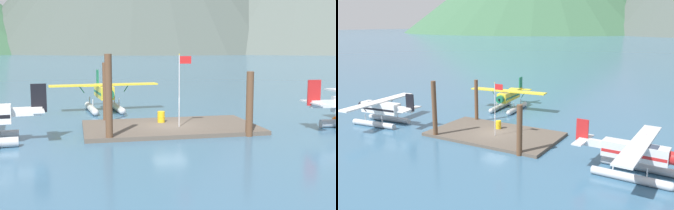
{
  "view_description": "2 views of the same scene",
  "coord_description": "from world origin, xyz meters",
  "views": [
    {
      "loc": [
        -7.02,
        -31.98,
        6.23
      ],
      "look_at": [
        0.34,
        2.39,
        1.54
      ],
      "focal_mm": 46.64,
      "sensor_mm": 36.0,
      "label": 1
    },
    {
      "loc": [
        18.39,
        -29.73,
        11.26
      ],
      "look_at": [
        -0.9,
        3.92,
        2.35
      ],
      "focal_mm": 37.86,
      "sensor_mm": 36.0,
      "label": 2
    }
  ],
  "objects": [
    {
      "name": "ground_plane",
      "position": [
        0.0,
        0.0,
        0.0
      ],
      "size": [
        1200.0,
        1200.0,
        0.0
      ],
      "primitive_type": "plane",
      "color": "#38607F"
    },
    {
      "name": "dock_platform",
      "position": [
        0.0,
        0.0,
        0.15
      ],
      "size": [
        13.06,
        7.59,
        0.3
      ],
      "primitive_type": "cube",
      "color": "brown",
      "rests_on": "ground"
    },
    {
      "name": "piling_near_left",
      "position": [
        -4.89,
        -3.51,
        2.9
      ],
      "size": [
        0.48,
        0.48,
        5.79
      ],
      "primitive_type": "cylinder",
      "color": "brown",
      "rests_on": "ground"
    },
    {
      "name": "seaplane_white_port_aft",
      "position": [
        -13.55,
        -2.79,
        1.58
      ],
      "size": [
        7.96,
        10.49,
        3.84
      ],
      "color": "#B7BABF",
      "rests_on": "ground"
    },
    {
      "name": "flagpole",
      "position": [
        0.65,
        -0.76,
        3.72
      ],
      "size": [
        0.95,
        0.1,
        5.44
      ],
      "color": "silver",
      "rests_on": "dock_platform"
    },
    {
      "name": "seaplane_silver_stbd_aft",
      "position": [
        14.35,
        -3.22,
        1.58
      ],
      "size": [
        7.98,
        10.45,
        3.84
      ],
      "color": "#B7BABF",
      "rests_on": "ground"
    },
    {
      "name": "piling_far_left",
      "position": [
        -4.63,
        3.48,
        2.49
      ],
      "size": [
        0.42,
        0.42,
        4.98
      ],
      "primitive_type": "cylinder",
      "color": "brown",
      "rests_on": "ground"
    },
    {
      "name": "fuel_drum",
      "position": [
        -0.42,
        1.44,
        0.74
      ],
      "size": [
        0.62,
        0.62,
        0.88
      ],
      "color": "gold",
      "rests_on": "dock_platform"
    },
    {
      "name": "piling_near_right",
      "position": [
        4.84,
        -3.76,
        2.27
      ],
      "size": [
        0.51,
        0.51,
        4.55
      ],
      "primitive_type": "cylinder",
      "color": "brown",
      "rests_on": "ground"
    },
    {
      "name": "mooring_buoy",
      "position": [
        13.28,
        -1.28,
        0.37
      ],
      "size": [
        0.75,
        0.75,
        0.75
      ],
      "primitive_type": "sphere",
      "color": "orange",
      "rests_on": "ground"
    },
    {
      "name": "seaplane_yellow_bow_left",
      "position": [
        -4.29,
        10.54,
        1.58
      ],
      "size": [
        10.48,
        7.96,
        3.84
      ],
      "color": "#B7BABF",
      "rests_on": "ground"
    }
  ]
}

